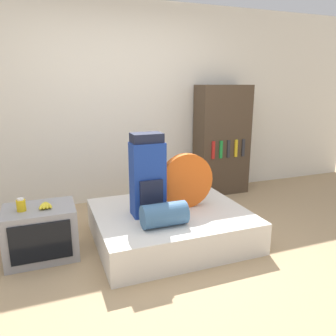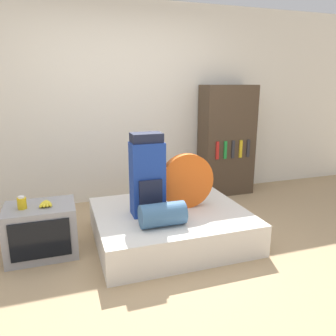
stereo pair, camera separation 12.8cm
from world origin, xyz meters
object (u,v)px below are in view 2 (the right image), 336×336
Objects in this scene: television at (42,230)px; bookshelf at (227,141)px; tent_bag at (187,181)px; canister at (22,203)px; sleeping_roll at (163,215)px; backpack at (147,176)px.

bookshelf reaches higher than television.
tent_bag reaches higher than television.
tent_bag reaches higher than canister.
tent_bag is 0.91× the size of television.
backpack is at bearing 99.87° from sleeping_roll.
television is at bearing 158.51° from sleeping_roll.
sleeping_roll is at bearing -18.14° from canister.
sleeping_roll is 2.11m from bookshelf.
television is (-1.00, 0.10, -0.47)m from backpack.
canister is (-1.19, 0.39, 0.11)m from sleeping_roll.
canister reaches higher than television.
canister is at bearing 175.99° from backpack.
sleeping_roll is (0.05, -0.31, -0.28)m from backpack.
tent_bag is 0.37× the size of bookshelf.
bookshelf is (1.44, 1.50, 0.35)m from sleeping_roll.
tent_bag is at bearing 6.31° from backpack.
backpack reaches higher than television.
backpack is 1.29× the size of television.
backpack is at bearing -141.43° from bookshelf.
tent_bag is at bearing -133.02° from bookshelf.
television is at bearing 10.23° from canister.
canister is at bearing 161.86° from sleeping_roll.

